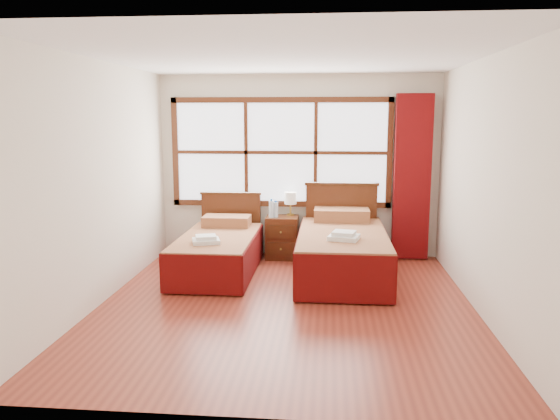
{
  "coord_description": "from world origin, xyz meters",
  "views": [
    {
      "loc": [
        0.44,
        -5.6,
        2.0
      ],
      "look_at": [
        -0.13,
        0.7,
        0.92
      ],
      "focal_mm": 35.0,
      "sensor_mm": 36.0,
      "label": 1
    }
  ],
  "objects": [
    {
      "name": "nightstand",
      "position": [
        -0.21,
        1.99,
        0.3
      ],
      "size": [
        0.45,
        0.45,
        0.6
      ],
      "color": "#4A2210",
      "rests_on": "floor"
    },
    {
      "name": "wall_left",
      "position": [
        -2.0,
        0.0,
        1.3
      ],
      "size": [
        0.0,
        4.5,
        4.5
      ],
      "primitive_type": "plane",
      "rotation": [
        1.57,
        0.0,
        1.57
      ],
      "color": "silver",
      "rests_on": "floor"
    },
    {
      "name": "floor",
      "position": [
        0.0,
        0.0,
        0.0
      ],
      "size": [
        4.5,
        4.5,
        0.0
      ],
      "primitive_type": "plane",
      "color": "maroon",
      "rests_on": "ground"
    },
    {
      "name": "lamp",
      "position": [
        -0.1,
        2.13,
        0.84
      ],
      "size": [
        0.17,
        0.17,
        0.34
      ],
      "color": "gold",
      "rests_on": "nightstand"
    },
    {
      "name": "bed_left",
      "position": [
        -0.97,
        1.2,
        0.28
      ],
      "size": [
        0.96,
        1.98,
        0.93
      ],
      "color": "#3F1F0D",
      "rests_on": "floor"
    },
    {
      "name": "window",
      "position": [
        -0.25,
        2.21,
        1.5
      ],
      "size": [
        3.16,
        0.06,
        1.56
      ],
      "color": "white",
      "rests_on": "wall_back"
    },
    {
      "name": "bed_right",
      "position": [
        0.63,
        1.2,
        0.33
      ],
      "size": [
        1.11,
        2.15,
        1.08
      ],
      "color": "#3F1F0D",
      "rests_on": "floor"
    },
    {
      "name": "towels_left",
      "position": [
        -1.03,
        0.73,
        0.54
      ],
      "size": [
        0.39,
        0.36,
        0.09
      ],
      "rotation": [
        0.0,
        0.0,
        0.3
      ],
      "color": "white",
      "rests_on": "bed_left"
    },
    {
      "name": "wall_back",
      "position": [
        0.0,
        2.25,
        1.3
      ],
      "size": [
        4.0,
        0.0,
        4.0
      ],
      "primitive_type": "plane",
      "rotation": [
        1.57,
        0.0,
        0.0
      ],
      "color": "silver",
      "rests_on": "floor"
    },
    {
      "name": "towels_right",
      "position": [
        0.63,
        0.7,
        0.62
      ],
      "size": [
        0.4,
        0.37,
        0.1
      ],
      "rotation": [
        0.0,
        0.0,
        -0.24
      ],
      "color": "white",
      "rests_on": "bed_right"
    },
    {
      "name": "ceiling",
      "position": [
        0.0,
        0.0,
        2.6
      ],
      "size": [
        4.5,
        4.5,
        0.0
      ],
      "primitive_type": "plane",
      "rotation": [
        3.14,
        0.0,
        0.0
      ],
      "color": "white",
      "rests_on": "wall_back"
    },
    {
      "name": "wall_right",
      "position": [
        2.0,
        0.0,
        1.3
      ],
      "size": [
        0.0,
        4.5,
        4.5
      ],
      "primitive_type": "plane",
      "rotation": [
        1.57,
        0.0,
        -1.57
      ],
      "color": "silver",
      "rests_on": "floor"
    },
    {
      "name": "bottle_near",
      "position": [
        -0.36,
        1.92,
        0.73
      ],
      "size": [
        0.07,
        0.07,
        0.27
      ],
      "color": "#C2E3FA",
      "rests_on": "nightstand"
    },
    {
      "name": "bottle_far",
      "position": [
        -0.3,
        1.94,
        0.71
      ],
      "size": [
        0.06,
        0.06,
        0.24
      ],
      "color": "#C2E3FA",
      "rests_on": "nightstand"
    },
    {
      "name": "curtain",
      "position": [
        1.6,
        2.11,
        1.17
      ],
      "size": [
        0.5,
        0.16,
        2.3
      ],
      "primitive_type": "cube",
      "color": "maroon",
      "rests_on": "wall_back"
    }
  ]
}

